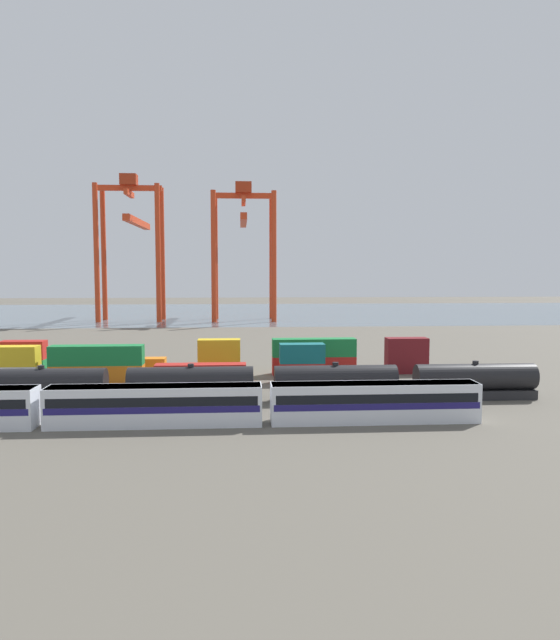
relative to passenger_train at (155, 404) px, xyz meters
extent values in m
plane|color=#5B564C|center=(-1.41, 63.49, -2.14)|extent=(420.00, 420.00, 0.00)
cube|color=slate|center=(-1.41, 153.63, -2.14)|extent=(400.00, 110.00, 0.01)
cube|color=silver|center=(0.00, 0.00, -0.19)|extent=(20.65, 3.10, 3.90)
cube|color=navy|center=(0.00, 0.00, -0.29)|extent=(20.24, 3.14, 0.64)
cube|color=black|center=(0.00, 0.00, 0.49)|extent=(19.82, 3.13, 0.90)
cube|color=slate|center=(0.00, 0.00, 1.58)|extent=(20.44, 2.85, 0.36)
cube|color=silver|center=(21.55, 0.00, -0.19)|extent=(20.65, 3.10, 3.90)
cube|color=navy|center=(21.55, 0.00, -0.29)|extent=(20.24, 3.14, 0.64)
cube|color=black|center=(21.55, 0.00, 0.49)|extent=(19.82, 3.13, 0.90)
cube|color=slate|center=(21.55, 0.00, 1.58)|extent=(20.44, 2.85, 0.36)
cube|color=#232326|center=(-13.87, 9.54, -1.59)|extent=(14.10, 2.50, 1.10)
cylinder|color=black|center=(-13.87, 9.54, 0.47)|extent=(14.10, 3.03, 3.03)
cylinder|color=black|center=(-13.87, 9.54, 2.16)|extent=(0.70, 0.70, 0.36)
cube|color=#232326|center=(2.66, 9.54, -1.59)|extent=(14.10, 2.50, 1.10)
cylinder|color=black|center=(2.66, 9.54, 0.47)|extent=(14.10, 3.03, 3.03)
cylinder|color=black|center=(2.66, 9.54, 2.16)|extent=(0.70, 0.70, 0.36)
cube|color=#232326|center=(19.18, 9.54, -1.59)|extent=(14.10, 2.50, 1.10)
cylinder|color=black|center=(19.18, 9.54, 0.47)|extent=(14.10, 3.03, 3.03)
cylinder|color=black|center=(19.18, 9.54, 2.16)|extent=(0.70, 0.70, 0.36)
cube|color=#232326|center=(35.70, 9.54, -1.59)|extent=(14.10, 2.50, 1.10)
cylinder|color=black|center=(35.70, 9.54, 0.47)|extent=(14.10, 3.03, 3.03)
cylinder|color=black|center=(35.70, 9.54, 2.16)|extent=(0.70, 0.70, 0.36)
cube|color=orange|center=(-10.64, 21.30, -0.84)|extent=(12.10, 2.44, 2.60)
cube|color=#197538|center=(-10.64, 21.30, 1.76)|extent=(12.10, 2.44, 2.60)
cube|color=#AD211C|center=(2.95, 21.30, -0.84)|extent=(12.10, 2.44, 2.60)
cube|color=#AD211C|center=(16.54, 21.30, -0.84)|extent=(6.04, 2.44, 2.60)
cube|color=#146066|center=(16.54, 21.30, 1.76)|extent=(6.04, 2.44, 2.60)
cube|color=#197538|center=(-22.18, 27.14, -0.84)|extent=(6.04, 2.44, 2.60)
cube|color=#AD211C|center=(-22.18, 27.14, 1.76)|extent=(6.04, 2.44, 2.60)
cube|color=orange|center=(-8.49, 27.14, -0.84)|extent=(12.10, 2.44, 2.60)
cube|color=gold|center=(5.20, 27.14, -0.84)|extent=(6.04, 2.44, 2.60)
cube|color=gold|center=(5.20, 27.14, 1.76)|extent=(6.04, 2.44, 2.60)
cube|color=#AD211C|center=(18.89, 27.14, -0.84)|extent=(12.10, 2.44, 2.60)
cube|color=#197538|center=(18.89, 27.14, 1.76)|extent=(12.10, 2.44, 2.60)
cube|color=maroon|center=(32.58, 27.14, -0.84)|extent=(6.04, 2.44, 2.60)
cube|color=maroon|center=(32.58, 27.14, 1.76)|extent=(6.04, 2.44, 2.60)
cylinder|color=red|center=(-33.29, 116.46, 17.94)|extent=(1.50, 1.50, 40.18)
cylinder|color=red|center=(-15.65, 116.46, 17.94)|extent=(1.50, 1.50, 40.18)
cylinder|color=red|center=(-33.29, 125.55, 17.94)|extent=(1.50, 1.50, 40.18)
cylinder|color=red|center=(-15.65, 125.55, 17.94)|extent=(1.50, 1.50, 40.18)
cube|color=red|center=(-24.47, 121.01, 37.23)|extent=(19.24, 1.20, 1.60)
cube|color=red|center=(-24.47, 121.01, 35.63)|extent=(1.20, 10.69, 1.60)
cube|color=red|center=(-24.47, 134.59, 28.25)|extent=(2.00, 38.81, 2.00)
cube|color=#9F2C14|center=(-24.47, 121.01, 39.63)|extent=(4.80, 4.00, 3.20)
cylinder|color=red|center=(0.52, 115.01, 16.96)|extent=(1.50, 1.50, 38.22)
cylinder|color=red|center=(18.08, 115.01, 16.96)|extent=(1.50, 1.50, 38.22)
cylinder|color=red|center=(0.52, 127.00, 16.96)|extent=(1.50, 1.50, 38.22)
cylinder|color=red|center=(18.08, 127.00, 16.96)|extent=(1.50, 1.50, 38.22)
cube|color=red|center=(9.30, 121.01, 35.27)|extent=(19.16, 1.20, 1.60)
cube|color=red|center=(9.30, 121.01, 33.67)|extent=(1.20, 13.59, 1.60)
cube|color=red|center=(9.30, 132.79, 28.89)|extent=(2.00, 33.67, 2.00)
cube|color=#9F2C14|center=(9.30, 121.01, 37.67)|extent=(4.80, 4.00, 3.20)
camera|label=1|loc=(8.36, -56.25, 12.82)|focal=32.76mm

